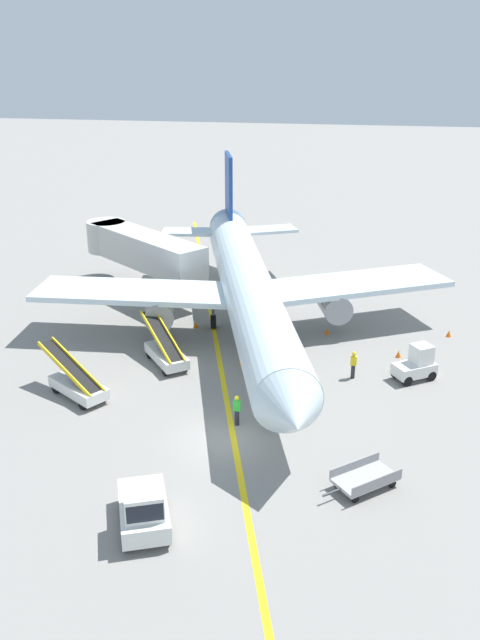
% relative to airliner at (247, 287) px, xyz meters
% --- Properties ---
extents(ground_plane, '(300.00, 300.00, 0.00)m').
position_rel_airliner_xyz_m(ground_plane, '(1.10, -13.16, -3.42)').
color(ground_plane, gray).
extents(taxi_line_yellow, '(23.14, 76.75, 0.01)m').
position_rel_airliner_xyz_m(taxi_line_yellow, '(0.16, -8.16, -3.41)').
color(taxi_line_yellow, yellow).
rests_on(taxi_line_yellow, ground).
extents(airliner, '(27.77, 34.64, 10.10)m').
position_rel_airliner_xyz_m(airliner, '(0.00, 0.00, 0.00)').
color(airliner, silver).
rests_on(airliner, ground).
extents(jet_bridge, '(11.68, 9.74, 4.85)m').
position_rel_airliner_xyz_m(jet_bridge, '(-10.12, 7.34, 0.12)').
color(jet_bridge, beige).
rests_on(jet_bridge, ground).
extents(pushback_tug, '(3.12, 4.05, 2.20)m').
position_rel_airliner_xyz_m(pushback_tug, '(-0.67, -20.17, -2.42)').
color(pushback_tug, silver).
rests_on(pushback_tug, ground).
extents(baggage_tug_near_wing, '(2.72, 2.41, 2.10)m').
position_rel_airliner_xyz_m(baggage_tug_near_wing, '(10.83, -4.59, -2.49)').
color(baggage_tug_near_wing, silver).
rests_on(baggage_tug_near_wing, ground).
extents(belt_loader_forward_hold, '(4.86, 3.80, 2.59)m').
position_rel_airliner_xyz_m(belt_loader_forward_hold, '(-7.78, -10.23, -2.64)').
color(belt_loader_forward_hold, silver).
rests_on(belt_loader_forward_hold, ground).
extents(belt_loader_aft_hold, '(4.06, 4.71, 2.59)m').
position_rel_airliner_xyz_m(belt_loader_aft_hold, '(-4.14, -5.30, -2.64)').
color(belt_loader_aft_hold, silver).
rests_on(belt_loader_aft_hold, ground).
extents(baggage_cart_loaded, '(3.36, 3.08, 0.94)m').
position_rel_airliner_xyz_m(baggage_cart_loaded, '(8.04, -15.80, -2.95)').
color(baggage_cart_loaded, '#A5A5A8').
rests_on(baggage_cart_loaded, ground).
extents(ground_crew_marshaller, '(0.36, 0.24, 1.70)m').
position_rel_airliner_xyz_m(ground_crew_marshaller, '(1.50, -11.63, -2.51)').
color(ground_crew_marshaller, '#26262D').
rests_on(ground_crew_marshaller, ground).
extents(ground_crew_wing_walker, '(0.36, 0.24, 1.70)m').
position_rel_airliner_xyz_m(ground_crew_wing_walker, '(7.20, -5.17, -2.51)').
color(ground_crew_wing_walker, '#26262D').
rests_on(ground_crew_wing_walker, ground).
extents(safety_cone_nose_left, '(0.36, 0.36, 0.44)m').
position_rel_airliner_xyz_m(safety_cone_nose_left, '(-3.74, 0.62, -3.20)').
color(safety_cone_nose_left, orange).
rests_on(safety_cone_nose_left, ground).
extents(safety_cone_nose_right, '(0.36, 0.36, 0.44)m').
position_rel_airliner_xyz_m(safety_cone_nose_right, '(9.95, -1.75, -3.20)').
color(safety_cone_nose_right, orange).
rests_on(safety_cone_nose_right, ground).
extents(safety_cone_wingtip_left, '(0.36, 0.36, 0.44)m').
position_rel_airliner_xyz_m(safety_cone_wingtip_left, '(13.38, 2.19, -3.20)').
color(safety_cone_wingtip_left, orange).
rests_on(safety_cone_wingtip_left, ground).
extents(safety_cone_wingtip_right, '(0.36, 0.36, 0.44)m').
position_rel_airliner_xyz_m(safety_cone_wingtip_right, '(0.47, -4.64, -3.20)').
color(safety_cone_wingtip_right, orange).
rests_on(safety_cone_wingtip_right, ground).
extents(safety_cone_tail_area, '(0.36, 0.36, 0.44)m').
position_rel_airliner_xyz_m(safety_cone_tail_area, '(5.30, 1.14, -3.20)').
color(safety_cone_tail_area, orange).
rests_on(safety_cone_tail_area, ground).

